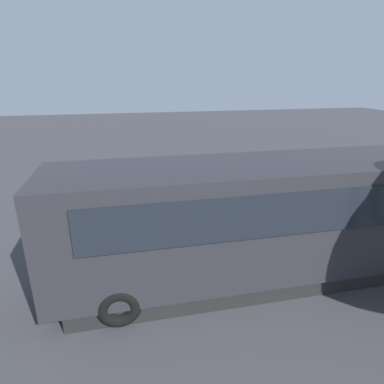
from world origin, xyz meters
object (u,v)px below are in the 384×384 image
(spectator_left, at_px, (251,198))
(tour_bus, at_px, (263,222))
(stunt_motorcycle, at_px, (127,183))
(parked_motorcycle_silver, at_px, (201,226))
(spectator_right, at_px, (178,204))
(spectator_centre, at_px, (219,201))
(spectator_far_left, at_px, (284,197))
(traffic_cone, at_px, (182,190))

(spectator_left, bearing_deg, tour_bus, 72.00)
(spectator_left, height_order, stunt_motorcycle, stunt_motorcycle)
(parked_motorcycle_silver, bearing_deg, spectator_right, -46.27)
(spectator_centre, height_order, spectator_right, spectator_right)
(tour_bus, relative_size, spectator_far_left, 6.10)
(tour_bus, distance_m, spectator_left, 3.39)
(spectator_far_left, distance_m, traffic_cone, 4.93)
(parked_motorcycle_silver, bearing_deg, spectator_left, -161.30)
(parked_motorcycle_silver, xyz_separation_m, stunt_motorcycle, (2.27, -3.53, 0.58))
(spectator_far_left, relative_size, parked_motorcycle_silver, 0.87)
(spectator_left, distance_m, spectator_right, 2.71)
(spectator_left, height_order, spectator_centre, spectator_centre)
(spectator_far_left, bearing_deg, spectator_centre, -2.57)
(spectator_left, xyz_separation_m, traffic_cone, (1.86, -3.59, -0.77))
(spectator_left, relative_size, spectator_right, 0.99)
(spectator_centre, relative_size, stunt_motorcycle, 0.93)
(tour_bus, distance_m, stunt_motorcycle, 6.88)
(spectator_right, distance_m, parked_motorcycle_silver, 1.13)
(spectator_far_left, relative_size, spectator_right, 0.99)
(tour_bus, distance_m, parked_motorcycle_silver, 2.92)
(spectator_far_left, xyz_separation_m, spectator_left, (1.24, -0.18, 0.00))
(spectator_far_left, height_order, traffic_cone, spectator_far_left)
(traffic_cone, bearing_deg, spectator_centre, 99.77)
(stunt_motorcycle, distance_m, traffic_cone, 2.68)
(stunt_motorcycle, bearing_deg, spectator_far_left, 151.50)
(tour_bus, distance_m, traffic_cone, 6.95)
(spectator_centre, bearing_deg, stunt_motorcycle, -43.24)
(traffic_cone, bearing_deg, spectator_left, 117.36)
(spectator_left, xyz_separation_m, stunt_motorcycle, (4.32, -2.84, -0.01))
(spectator_right, relative_size, traffic_cone, 2.87)
(spectator_far_left, relative_size, spectator_left, 0.99)
(traffic_cone, bearing_deg, stunt_motorcycle, 16.97)
(spectator_far_left, bearing_deg, spectator_left, -8.12)
(spectator_centre, xyz_separation_m, spectator_right, (1.48, -0.07, 0.01))
(stunt_motorcycle, bearing_deg, tour_bus, 118.64)
(spectator_far_left, xyz_separation_m, spectator_right, (3.94, -0.18, 0.01))
(spectator_right, distance_m, traffic_cone, 3.77)
(tour_bus, distance_m, spectator_centre, 3.17)
(parked_motorcycle_silver, distance_m, traffic_cone, 4.29)
(spectator_centre, height_order, traffic_cone, spectator_centre)
(spectator_centre, distance_m, traffic_cone, 3.79)
(tour_bus, relative_size, traffic_cone, 17.29)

